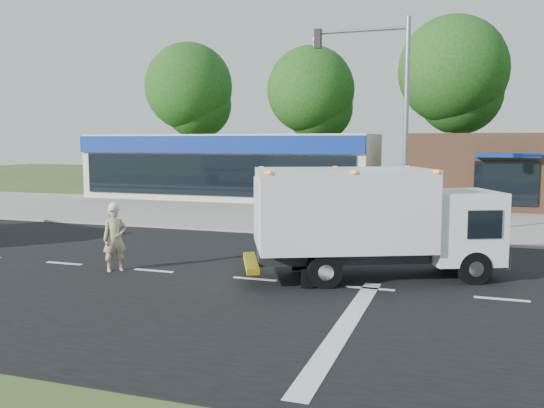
% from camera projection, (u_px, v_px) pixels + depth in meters
% --- Properties ---
extents(ground, '(120.00, 120.00, 0.00)m').
position_uv_depth(ground, '(255.00, 280.00, 15.02)').
color(ground, '#385123').
rests_on(ground, ground).
extents(road_asphalt, '(60.00, 14.00, 0.02)m').
position_uv_depth(road_asphalt, '(255.00, 279.00, 15.02)').
color(road_asphalt, black).
rests_on(road_asphalt, ground).
extents(sidewalk, '(60.00, 2.40, 0.12)m').
position_uv_depth(sidewalk, '(327.00, 231.00, 22.73)').
color(sidewalk, gray).
rests_on(sidewalk, ground).
extents(parking_apron, '(60.00, 9.00, 0.02)m').
position_uv_depth(parking_apron, '(355.00, 215.00, 28.19)').
color(parking_apron, gray).
rests_on(parking_apron, ground).
extents(lane_markings, '(55.20, 7.00, 0.01)m').
position_uv_depth(lane_markings, '(289.00, 297.00, 13.31)').
color(lane_markings, silver).
rests_on(lane_markings, road_asphalt).
extents(ems_box_truck, '(6.82, 4.50, 2.91)m').
position_uv_depth(ems_box_truck, '(370.00, 215.00, 14.93)').
color(ems_box_truck, black).
rests_on(ems_box_truck, ground).
extents(emergency_worker, '(0.77, 0.79, 1.94)m').
position_uv_depth(emergency_worker, '(115.00, 237.00, 15.89)').
color(emergency_worker, tan).
rests_on(emergency_worker, ground).
extents(retail_strip_mall, '(18.00, 6.20, 4.00)m').
position_uv_depth(retail_strip_mall, '(232.00, 166.00, 36.43)').
color(retail_strip_mall, beige).
rests_on(retail_strip_mall, ground).
extents(brown_storefront, '(10.00, 6.70, 4.00)m').
position_uv_depth(brown_storefront, '(503.00, 170.00, 31.37)').
color(brown_storefront, '#382316').
rests_on(brown_storefront, ground).
extents(traffic_signal_pole, '(3.51, 0.25, 8.00)m').
position_uv_depth(traffic_signal_pole, '(388.00, 104.00, 20.88)').
color(traffic_signal_pole, gray).
rests_on(traffic_signal_pole, ground).
extents(background_trees, '(36.77, 7.39, 12.10)m').
position_uv_depth(background_trees, '(381.00, 88.00, 40.99)').
color(background_trees, '#332114').
rests_on(background_trees, ground).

